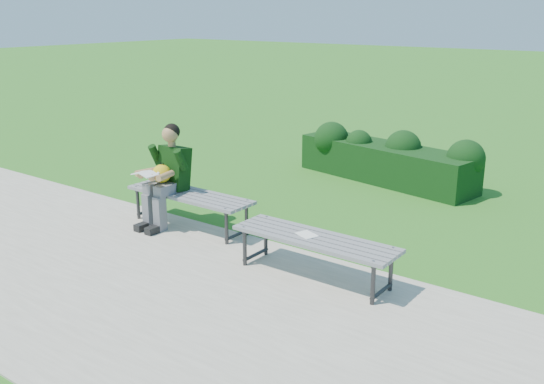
# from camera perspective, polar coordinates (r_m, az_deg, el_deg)

# --- Properties ---
(ground) EXTENTS (80.00, 80.00, 0.00)m
(ground) POSITION_cam_1_polar(r_m,az_deg,el_deg) (7.55, -1.71, -4.33)
(ground) COLOR #3A781E
(ground) RESTS_ON ground
(walkway) EXTENTS (30.00, 3.50, 0.02)m
(walkway) POSITION_cam_1_polar(r_m,az_deg,el_deg) (6.37, -11.60, -8.70)
(walkway) COLOR beige
(walkway) RESTS_ON ground
(hedge) EXTENTS (3.26, 1.33, 0.87)m
(hedge) POSITION_cam_1_polar(r_m,az_deg,el_deg) (10.13, 10.76, 3.18)
(hedge) COLOR #143C0E
(hedge) RESTS_ON ground
(bench_left) EXTENTS (1.80, 0.50, 0.46)m
(bench_left) POSITION_cam_1_polar(r_m,az_deg,el_deg) (7.82, -7.76, -0.49)
(bench_left) COLOR slate
(bench_left) RESTS_ON walkway
(bench_right) EXTENTS (1.80, 0.50, 0.46)m
(bench_right) POSITION_cam_1_polar(r_m,az_deg,el_deg) (6.29, 4.04, -4.70)
(bench_right) COLOR slate
(bench_right) RESTS_ON walkway
(seated_boy) EXTENTS (0.56, 0.76, 1.31)m
(seated_boy) POSITION_cam_1_polar(r_m,az_deg,el_deg) (7.88, -9.89, 1.81)
(seated_boy) COLOR slate
(seated_boy) RESTS_ON walkway
(paper_sheet) EXTENTS (0.26, 0.23, 0.01)m
(paper_sheet) POSITION_cam_1_polar(r_m,az_deg,el_deg) (6.32, 3.29, -4.03)
(paper_sheet) COLOR white
(paper_sheet) RESTS_ON bench_right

